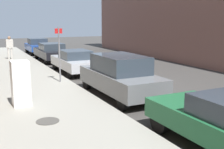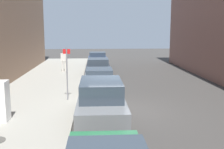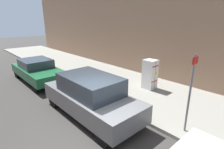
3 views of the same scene
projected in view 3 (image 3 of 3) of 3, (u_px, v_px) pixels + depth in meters
The scene contains 7 objects.
ground_plane at pixel (98, 138), 5.91m from camera, with size 80.00×80.00×0.00m, color #383533.
sidewalk_slab at pixel (165, 99), 8.60m from camera, with size 4.77×44.00×0.14m, color gray.
discarded_refrigerator at pixel (150, 74), 9.58m from camera, with size 0.61×0.67×1.61m.
manhole_cover at pixel (118, 81), 10.97m from camera, with size 0.70×0.70×0.02m, color #47443F.
street_sign_post at pixel (190, 90), 5.61m from camera, with size 0.36×0.07×2.69m.
parked_sedan_green at pixel (38, 70), 11.13m from camera, with size 1.89×4.67×1.40m.
parked_suv_gray at pixel (91, 96), 7.03m from camera, with size 1.86×4.65×1.73m.
Camera 3 is at (3.01, 4.00, 3.82)m, focal length 28.00 mm.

